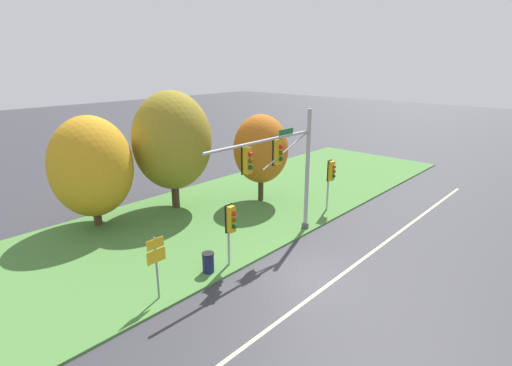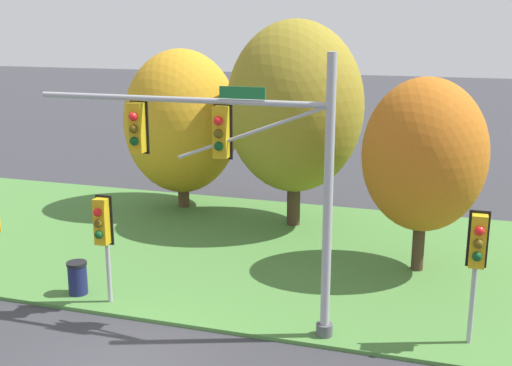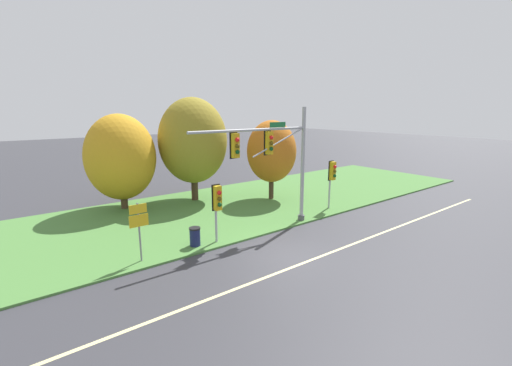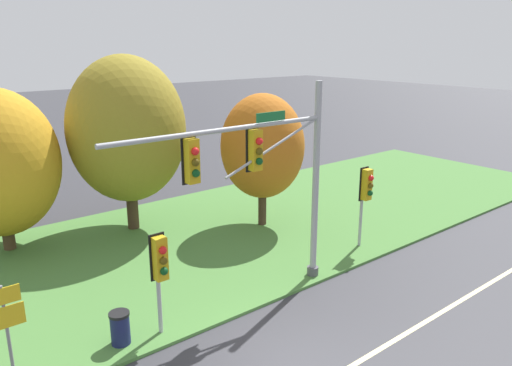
{
  "view_description": "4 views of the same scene",
  "coord_description": "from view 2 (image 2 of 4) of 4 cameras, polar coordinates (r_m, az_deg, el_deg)",
  "views": [
    {
      "loc": [
        -13.43,
        -9.0,
        9.24
      ],
      "look_at": [
        1.47,
        4.41,
        3.07
      ],
      "focal_mm": 28.0,
      "sensor_mm": 36.0,
      "label": 1
    },
    {
      "loc": [
        6.73,
        -10.97,
        7.5
      ],
      "look_at": [
        2.0,
        4.15,
        3.46
      ],
      "focal_mm": 45.0,
      "sensor_mm": 36.0,
      "label": 2
    },
    {
      "loc": [
        -10.3,
        -11.05,
        6.7
      ],
      "look_at": [
        0.57,
        2.95,
        2.87
      ],
      "focal_mm": 24.0,
      "sensor_mm": 36.0,
      "label": 3
    },
    {
      "loc": [
        -7.56,
        -8.2,
        8.04
      ],
      "look_at": [
        2.38,
        4.05,
        3.53
      ],
      "focal_mm": 35.0,
      "sensor_mm": 36.0,
      "label": 4
    }
  ],
  "objects": [
    {
      "name": "grass_verge",
      "position": [
        21.68,
        -1.81,
        -5.79
      ],
      "size": [
        48.0,
        11.5,
        0.1
      ],
      "primitive_type": "cube",
      "color": "#477A38",
      "rests_on": "ground"
    },
    {
      "name": "traffic_signal_mast",
      "position": [
        15.08,
        -1.3,
        2.0
      ],
      "size": [
        7.58,
        0.49,
        6.73
      ],
      "color": "#9EA0A5",
      "rests_on": "grass_verge"
    },
    {
      "name": "pedestrian_signal_near_kerb",
      "position": [
        15.33,
        19.07,
        -5.62
      ],
      "size": [
        0.46,
        0.55,
        3.26
      ],
      "color": "#9EA0A5",
      "rests_on": "grass_verge"
    },
    {
      "name": "pedestrian_signal_further_along",
      "position": [
        17.18,
        -13.47,
        -3.87
      ],
      "size": [
        0.46,
        0.55,
        3.0
      ],
      "color": "#9EA0A5",
      "rests_on": "grass_verge"
    },
    {
      "name": "tree_nearest_road",
      "position": [
        25.65,
        -6.63,
        5.44
      ],
      "size": [
        4.55,
        4.55,
        6.34
      ],
      "color": "#4C3823",
      "rests_on": "grass_verge"
    },
    {
      "name": "tree_left_of_mast",
      "position": [
        23.06,
        3.49,
        6.74
      ],
      "size": [
        4.91,
        4.91,
        7.46
      ],
      "color": "#423021",
      "rests_on": "grass_verge"
    },
    {
      "name": "tree_behind_signpost",
      "position": [
        19.37,
        14.73,
        2.39
      ],
      "size": [
        3.63,
        3.63,
        5.84
      ],
      "color": "#423021",
      "rests_on": "grass_verge"
    },
    {
      "name": "trash_bin",
      "position": [
        18.6,
        -15.58,
        -8.11
      ],
      "size": [
        0.56,
        0.56,
        0.93
      ],
      "color": "#191E4C",
      "rests_on": "grass_verge"
    }
  ]
}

